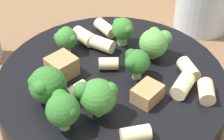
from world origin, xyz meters
name	(u,v)px	position (x,y,z in m)	size (l,w,h in m)	color
ground_plane	(112,104)	(0.00, 0.00, 0.00)	(2.00, 2.00, 0.00)	brown
pasta_bowl	(112,89)	(0.00, 0.00, 0.02)	(0.24, 0.24, 0.04)	black
broccoli_floret_0	(155,42)	(-0.05, -0.02, 0.06)	(0.04, 0.03, 0.03)	#93B766
broccoli_floret_1	(136,62)	(-0.02, 0.01, 0.06)	(0.03, 0.03, 0.03)	#9EC175
broccoli_floret_2	(66,38)	(0.04, -0.06, 0.06)	(0.03, 0.03, 0.03)	#9EC175
broccoli_floret_3	(47,85)	(0.07, 0.02, 0.06)	(0.04, 0.04, 0.04)	#84AD60
broccoli_floret_4	(123,29)	(-0.03, -0.06, 0.06)	(0.02, 0.03, 0.03)	#9EC175
broccoli_floret_5	(97,96)	(0.03, 0.05, 0.06)	(0.04, 0.03, 0.04)	#84AD60
broccoli_floret_6	(63,109)	(0.06, 0.06, 0.06)	(0.03, 0.03, 0.04)	#84AD60
rigatoni_0	(206,92)	(-0.08, 0.05, 0.05)	(0.02, 0.02, 0.03)	beige
rigatoni_1	(105,64)	(0.00, -0.02, 0.05)	(0.01, 0.01, 0.02)	beige
rigatoni_2	(105,28)	(-0.01, -0.08, 0.05)	(0.01, 0.01, 0.03)	beige
rigatoni_3	(98,44)	(0.00, -0.05, 0.05)	(0.02, 0.02, 0.03)	beige
rigatoni_4	(77,90)	(0.04, 0.02, 0.05)	(0.01, 0.01, 0.02)	beige
rigatoni_5	(183,86)	(-0.06, 0.04, 0.05)	(0.02, 0.02, 0.03)	beige
rigatoni_6	(189,69)	(-0.08, 0.01, 0.05)	(0.01, 0.01, 0.03)	beige
rigatoni_7	(138,134)	(0.00, 0.08, 0.05)	(0.01, 0.01, 0.03)	beige
rigatoni_8	(84,37)	(0.02, -0.07, 0.05)	(0.02, 0.02, 0.03)	beige
chicken_chunk_0	(147,94)	(-0.02, 0.04, 0.05)	(0.03, 0.02, 0.02)	#A87A4C
chicken_chunk_1	(62,66)	(0.05, -0.02, 0.05)	(0.03, 0.03, 0.02)	#A87A4C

